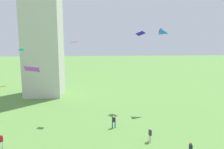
{
  "coord_description": "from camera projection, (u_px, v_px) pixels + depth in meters",
  "views": [
    {
      "loc": [
        -0.25,
        -7.12,
        11.72
      ],
      "look_at": [
        1.03,
        16.65,
        7.6
      ],
      "focal_mm": 37.51,
      "sensor_mm": 36.0,
      "label": 1
    }
  ],
  "objects": [
    {
      "name": "person_3",
      "position": [
        114.0,
        121.0,
        29.5
      ],
      "size": [
        0.48,
        0.29,
        1.57
      ],
      "rotation": [
        0.0,
        0.0,
        3.28
      ],
      "color": "#235693",
      "rests_on": "ground_plane"
    },
    {
      "name": "kite_flying_6",
      "position": [
        164.0,
        32.0,
        36.0
      ],
      "size": [
        1.77,
        1.21,
        1.38
      ],
      "rotation": [
        0.0,
        0.0,
        1.67
      ],
      "color": "blue"
    },
    {
      "name": "person_4",
      "position": [
        1.0,
        141.0,
        23.99
      ],
      "size": [
        0.47,
        0.48,
        1.65
      ],
      "rotation": [
        0.0,
        0.0,
        0.81
      ],
      "color": "silver",
      "rests_on": "ground_plane"
    },
    {
      "name": "kite_flying_0",
      "position": [
        75.0,
        42.0,
        31.93
      ],
      "size": [
        1.05,
        0.87,
        0.2
      ],
      "rotation": [
        0.0,
        0.0,
        5.99
      ],
      "color": "#BD4A14"
    },
    {
      "name": "person_2",
      "position": [
        150.0,
        134.0,
        25.67
      ],
      "size": [
        0.28,
        0.49,
        1.57
      ],
      "rotation": [
        0.0,
        0.0,
        4.83
      ],
      "color": "silver",
      "rests_on": "ground_plane"
    },
    {
      "name": "kite_flying_5",
      "position": [
        141.0,
        33.0,
        36.78
      ],
      "size": [
        1.59,
        1.41,
        0.81
      ],
      "rotation": [
        0.0,
        0.0,
        2.45
      ],
      "color": "#1D0FDC"
    },
    {
      "name": "kite_flying_2",
      "position": [
        32.0,
        69.0,
        24.05
      ],
      "size": [
        1.64,
        1.07,
        0.77
      ],
      "rotation": [
        0.0,
        0.0,
        0.09
      ],
      "color": "purple"
    },
    {
      "name": "kite_flying_1",
      "position": [
        0.0,
        87.0,
        36.57
      ],
      "size": [
        1.39,
        1.64,
        0.31
      ],
      "rotation": [
        0.0,
        0.0,
        1.22
      ],
      "color": "gold"
    },
    {
      "name": "kite_flying_4",
      "position": [
        21.0,
        50.0,
        34.91
      ],
      "size": [
        0.74,
        0.99,
        0.65
      ],
      "rotation": [
        0.0,
        0.0,
        1.47
      ],
      "color": "#25C1C8"
    }
  ]
}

